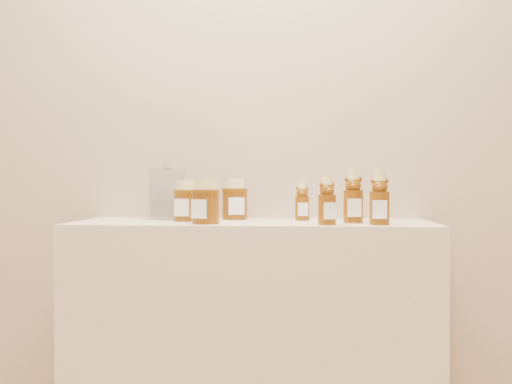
# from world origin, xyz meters

# --- Properties ---
(wall_back) EXTENTS (3.50, 0.02, 2.70)m
(wall_back) POSITION_xyz_m (0.00, 1.75, 1.35)
(wall_back) COLOR tan
(wall_back) RESTS_ON ground
(display_table) EXTENTS (1.20, 0.40, 0.90)m
(display_table) POSITION_xyz_m (0.00, 1.55, 0.45)
(display_table) COLOR beige
(display_table) RESTS_ON ground
(bear_bottle_back_left) EXTENTS (0.06, 0.06, 0.16)m
(bear_bottle_back_left) POSITION_xyz_m (0.17, 1.63, 0.98)
(bear_bottle_back_left) COLOR #562A06
(bear_bottle_back_left) RESTS_ON display_table
(bear_bottle_back_mid) EXTENTS (0.07, 0.07, 0.20)m
(bear_bottle_back_mid) POSITION_xyz_m (0.33, 1.51, 1.00)
(bear_bottle_back_mid) COLOR #562A06
(bear_bottle_back_mid) RESTS_ON display_table
(bear_bottle_back_right) EXTENTS (0.06, 0.06, 0.16)m
(bear_bottle_back_right) POSITION_xyz_m (0.44, 1.62, 0.98)
(bear_bottle_back_right) COLOR #562A06
(bear_bottle_back_right) RESTS_ON display_table
(bear_bottle_front_left) EXTENTS (0.07, 0.07, 0.17)m
(bear_bottle_front_left) POSITION_xyz_m (0.24, 1.42, 0.99)
(bear_bottle_front_left) COLOR #562A06
(bear_bottle_front_left) RESTS_ON display_table
(bear_bottle_front_right) EXTENTS (0.07, 0.07, 0.19)m
(bear_bottle_front_right) POSITION_xyz_m (0.41, 1.43, 1.00)
(bear_bottle_front_right) COLOR #562A06
(bear_bottle_front_right) RESTS_ON display_table
(honey_jar_left) EXTENTS (0.11, 0.11, 0.14)m
(honey_jar_left) POSITION_xyz_m (-0.22, 1.56, 0.97)
(honey_jar_left) COLOR #562A06
(honey_jar_left) RESTS_ON display_table
(honey_jar_back) EXTENTS (0.11, 0.11, 0.15)m
(honey_jar_back) POSITION_xyz_m (-0.07, 1.66, 0.97)
(honey_jar_back) COLOR #562A06
(honey_jar_back) RESTS_ON display_table
(honey_jar_front) EXTENTS (0.12, 0.12, 0.14)m
(honey_jar_front) POSITION_xyz_m (-0.14, 1.44, 0.97)
(honey_jar_front) COLOR #562A06
(honey_jar_front) RESTS_ON display_table
(glass_canister) EXTENTS (0.15, 0.15, 0.20)m
(glass_canister) POSITION_xyz_m (-0.31, 1.65, 1.00)
(glass_canister) COLOR white
(glass_canister) RESTS_ON display_table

